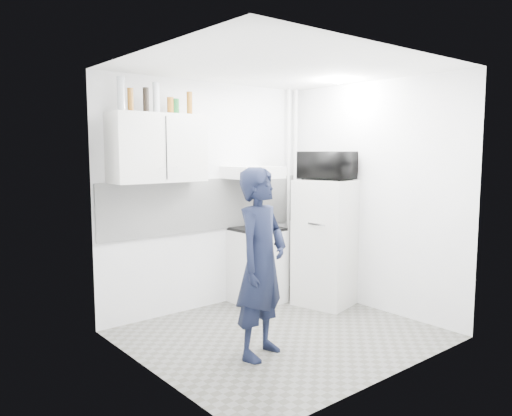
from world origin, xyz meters
TOP-DOWN VIEW (x-y plane):
  - floor at (0.00, 0.00)m, footprint 2.80×2.80m
  - ceiling at (0.00, 0.00)m, footprint 2.80×2.80m
  - wall_back at (0.00, 1.25)m, footprint 2.80×0.00m
  - wall_left at (-1.40, 0.00)m, footprint 0.00×2.60m
  - wall_right at (1.40, 0.00)m, footprint 0.00×2.60m
  - person at (-0.48, -0.25)m, footprint 0.71×0.58m
  - stove at (0.51, 1.00)m, footprint 0.55×0.55m
  - fridge at (1.10, 0.42)m, footprint 0.75×0.75m
  - stove_top at (0.51, 1.00)m, footprint 0.53×0.53m
  - saucepan at (0.47, 0.93)m, footprint 0.16×0.16m
  - microwave at (1.10, 0.42)m, footprint 0.67×0.53m
  - bottle_a at (-1.13, 1.07)m, footprint 0.08×0.08m
  - bottle_b at (-1.04, 1.07)m, footprint 0.06×0.06m
  - bottle_c at (-0.87, 1.07)m, footprint 0.06×0.06m
  - bottle_d at (-0.76, 1.07)m, footprint 0.07×0.07m
  - canister_a at (-0.59, 1.07)m, footprint 0.07×0.07m
  - canister_b at (-0.54, 1.07)m, footprint 0.08×0.08m
  - bottle_e at (-0.36, 1.07)m, footprint 0.06×0.06m
  - upper_cabinet at (-0.75, 1.07)m, footprint 1.00×0.35m
  - range_hood at (0.45, 1.00)m, footprint 0.60×0.50m
  - backsplash at (0.00, 1.24)m, footprint 2.74×0.03m
  - pipe_a at (1.30, 1.17)m, footprint 0.05×0.05m
  - pipe_b at (1.18, 1.17)m, footprint 0.04×0.04m
  - ceiling_spot_fixture at (1.00, 0.20)m, footprint 0.10×0.10m

SIDE VIEW (x-z plane):
  - floor at x=0.00m, z-range 0.00..0.00m
  - stove at x=0.51m, z-range 0.00..0.88m
  - fridge at x=1.10m, z-range 0.00..1.48m
  - person at x=-0.48m, z-range 0.00..1.68m
  - stove_top at x=0.51m, z-range 0.88..0.91m
  - saucepan at x=0.47m, z-range 0.91..1.00m
  - backsplash at x=0.00m, z-range 0.90..1.50m
  - wall_left at x=-1.40m, z-range 0.00..2.60m
  - wall_right at x=1.40m, z-range 0.00..2.60m
  - pipe_a at x=1.30m, z-range 0.00..2.60m
  - pipe_b at x=1.18m, z-range 0.00..2.60m
  - wall_back at x=0.00m, z-range -0.10..2.70m
  - range_hood at x=0.45m, z-range 1.50..1.64m
  - microwave at x=1.10m, z-range 1.48..1.81m
  - upper_cabinet at x=-0.75m, z-range 1.50..2.20m
  - canister_b at x=-0.54m, z-range 2.20..2.36m
  - canister_a at x=-0.59m, z-range 2.20..2.37m
  - bottle_b at x=-1.04m, z-range 2.20..2.43m
  - bottle_e at x=-0.36m, z-range 2.20..2.44m
  - bottle_c at x=-0.87m, z-range 2.20..2.45m
  - bottle_d at x=-0.76m, z-range 2.20..2.51m
  - bottle_a at x=-1.13m, z-range 2.20..2.53m
  - ceiling_spot_fixture at x=1.00m, z-range 2.56..2.58m
  - ceiling at x=0.00m, z-range 2.60..2.60m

